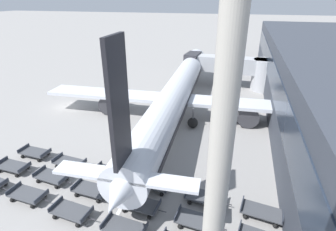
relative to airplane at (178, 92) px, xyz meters
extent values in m
plane|color=gray|center=(-17.46, -1.74, -3.40)|extent=(500.00, 500.00, 0.00)
cube|color=#232D3D|center=(12.49, -1.74, 2.52)|extent=(0.12, 94.68, 3.44)
cylinder|color=#B2B5BA|center=(12.54, 15.15, -0.60)|extent=(4.65, 4.65, 5.60)
cube|color=#B2B5BA|center=(5.78, 15.54, 0.82)|extent=(13.70, 3.86, 2.76)
cube|color=#2D2D33|center=(-0.98, 15.92, 0.82)|extent=(2.66, 4.78, 3.31)
cube|color=#38383D|center=(5.78, 15.54, -1.98)|extent=(1.75, 2.88, 2.83)
cylinder|color=silver|center=(-0.04, 0.68, 0.24)|extent=(6.36, 43.76, 3.69)
sphere|color=silver|center=(-1.38, 22.45, 0.24)|extent=(3.50, 3.50, 3.50)
cone|color=silver|center=(1.30, -21.08, 0.24)|extent=(3.77, 4.63, 3.50)
cube|color=black|center=(1.26, -20.39, 6.26)|extent=(0.45, 2.78, 8.34)
cube|color=silver|center=(1.25, -20.35, 0.79)|extent=(10.61, 2.11, 0.24)
cube|color=silver|center=(0.07, -1.06, -0.59)|extent=(37.79, 5.98, 0.44)
cylinder|color=#333338|center=(9.77, -0.06, -1.98)|extent=(2.97, 3.94, 2.74)
cylinder|color=#333338|center=(-9.69, -1.26, -1.98)|extent=(2.97, 3.94, 2.74)
cube|color=black|center=(-0.04, 0.68, -0.40)|extent=(6.17, 39.41, 0.66)
cylinder|color=#56565B|center=(-0.87, 14.18, -1.70)|extent=(0.24, 0.24, 2.03)
sphere|color=black|center=(-0.87, 14.18, -2.71)|extent=(1.37, 1.37, 1.37)
cylinder|color=#56565B|center=(2.96, -3.50, -1.70)|extent=(0.24, 0.24, 2.03)
sphere|color=black|center=(2.96, -3.50, -2.71)|extent=(1.37, 1.37, 1.37)
cylinder|color=#56565B|center=(-2.51, -3.84, -1.70)|extent=(0.24, 0.24, 2.03)
sphere|color=black|center=(-2.51, -3.84, -2.71)|extent=(1.37, 1.37, 1.37)
cube|color=#2D333D|center=(-10.86, -20.37, -2.64)|extent=(0.28, 1.61, 0.32)
cube|color=#333338|center=(-10.48, -20.42, -2.97)|extent=(0.70, 0.15, 0.06)
sphere|color=black|center=(-11.20, -19.63, -3.22)|extent=(0.36, 0.36, 0.36)
cube|color=#424449|center=(-7.86, -20.52, -2.85)|extent=(3.20, 1.81, 0.10)
cube|color=#2D333D|center=(-6.35, -20.62, -2.64)|extent=(0.18, 1.62, 0.32)
cube|color=#2D333D|center=(-9.37, -20.43, -2.64)|extent=(0.18, 1.62, 0.32)
cube|color=#333338|center=(-5.96, -20.65, -2.97)|extent=(0.70, 0.10, 0.06)
sphere|color=black|center=(-6.82, -21.28, -3.22)|extent=(0.36, 0.36, 0.36)
sphere|color=black|center=(-6.73, -19.91, -3.22)|extent=(0.36, 0.36, 0.36)
sphere|color=black|center=(-8.99, -21.14, -3.22)|extent=(0.36, 0.36, 0.36)
sphere|color=black|center=(-8.90, -19.77, -3.22)|extent=(0.36, 0.36, 0.36)
cube|color=#424449|center=(-3.19, -21.16, -2.85)|extent=(3.25, 1.90, 0.10)
cube|color=#2D333D|center=(-1.68, -21.31, -2.64)|extent=(0.23, 1.61, 0.32)
cube|color=#2D333D|center=(-4.70, -21.02, -2.64)|extent=(0.23, 1.61, 0.32)
cube|color=#333338|center=(-1.30, -21.34, -2.97)|extent=(0.70, 0.13, 0.06)
sphere|color=black|center=(-2.17, -21.95, -3.22)|extent=(0.36, 0.36, 0.36)
sphere|color=black|center=(-2.04, -20.58, -3.22)|extent=(0.36, 0.36, 0.36)
sphere|color=black|center=(-4.34, -21.74, -3.22)|extent=(0.36, 0.36, 0.36)
sphere|color=black|center=(-4.21, -20.38, -3.22)|extent=(0.36, 0.36, 0.36)
cube|color=#424449|center=(1.45, -21.52, -2.85)|extent=(3.24, 1.89, 0.10)
cube|color=#2D333D|center=(-0.05, -21.38, -2.64)|extent=(0.23, 1.61, 0.32)
sphere|color=black|center=(2.60, -20.93, -3.22)|extent=(0.36, 0.36, 0.36)
sphere|color=black|center=(0.43, -20.74, -3.22)|extent=(0.36, 0.36, 0.36)
cube|color=#424449|center=(-12.25, -17.59, -2.85)|extent=(3.18, 1.77, 0.10)
cube|color=#2D333D|center=(-10.74, -17.66, -2.64)|extent=(0.16, 1.62, 0.32)
cube|color=#2D333D|center=(-13.76, -17.51, -2.64)|extent=(0.16, 1.62, 0.32)
cube|color=#333338|center=(-10.35, -17.68, -2.97)|extent=(0.70, 0.09, 0.06)
sphere|color=black|center=(-11.20, -18.33, -3.22)|extent=(0.36, 0.36, 0.36)
sphere|color=black|center=(-11.13, -16.96, -3.22)|extent=(0.36, 0.36, 0.36)
sphere|color=black|center=(-13.30, -16.85, -3.22)|extent=(0.36, 0.36, 0.36)
cube|color=#424449|center=(-7.49, -17.91, -2.85)|extent=(3.25, 1.92, 0.10)
cube|color=#2D333D|center=(-5.99, -18.06, -2.64)|extent=(0.24, 1.61, 0.32)
cube|color=#2D333D|center=(-9.00, -17.76, -2.64)|extent=(0.24, 1.61, 0.32)
cube|color=#333338|center=(-5.60, -18.10, -2.97)|extent=(0.70, 0.13, 0.06)
sphere|color=black|center=(-6.48, -18.70, -3.22)|extent=(0.36, 0.36, 0.36)
sphere|color=black|center=(-6.34, -17.34, -3.22)|extent=(0.36, 0.36, 0.36)
sphere|color=black|center=(-8.64, -18.48, -3.22)|extent=(0.36, 0.36, 0.36)
sphere|color=black|center=(-8.50, -17.12, -3.22)|extent=(0.36, 0.36, 0.36)
cube|color=#424449|center=(-3.02, -18.51, -2.85)|extent=(3.20, 1.81, 0.10)
cube|color=#2D333D|center=(-1.51, -18.61, -2.64)|extent=(0.18, 1.62, 0.32)
cube|color=#2D333D|center=(-4.53, -18.42, -2.64)|extent=(0.18, 1.62, 0.32)
cube|color=#333338|center=(-1.13, -18.64, -2.97)|extent=(0.70, 0.10, 0.06)
sphere|color=black|center=(-1.98, -19.27, -3.22)|extent=(0.36, 0.36, 0.36)
sphere|color=black|center=(-1.90, -17.90, -3.22)|extent=(0.36, 0.36, 0.36)
sphere|color=black|center=(-4.15, -19.13, -3.22)|extent=(0.36, 0.36, 0.36)
sphere|color=black|center=(-4.07, -17.76, -3.22)|extent=(0.36, 0.36, 0.36)
cube|color=#424449|center=(1.68, -19.02, -2.85)|extent=(3.21, 1.81, 0.10)
cube|color=#2D333D|center=(3.19, -19.12, -2.64)|extent=(0.19, 1.62, 0.32)
cube|color=#2D333D|center=(0.17, -18.92, -2.64)|extent=(0.19, 1.62, 0.32)
cube|color=#333338|center=(3.58, -19.15, -2.97)|extent=(0.70, 0.11, 0.06)
sphere|color=black|center=(2.72, -19.78, -3.22)|extent=(0.36, 0.36, 0.36)
sphere|color=black|center=(2.81, -18.41, -3.22)|extent=(0.36, 0.36, 0.36)
sphere|color=black|center=(0.55, -19.64, -3.22)|extent=(0.36, 0.36, 0.36)
sphere|color=black|center=(0.64, -18.27, -3.22)|extent=(0.36, 0.36, 0.36)
cube|color=#424449|center=(6.36, -19.41, -2.85)|extent=(3.24, 1.88, 0.10)
cube|color=#2D333D|center=(7.87, -19.54, -2.64)|extent=(0.22, 1.61, 0.32)
cube|color=#2D333D|center=(4.85, -19.27, -2.64)|extent=(0.22, 1.61, 0.32)
cube|color=#333338|center=(8.26, -19.57, -2.97)|extent=(0.70, 0.12, 0.06)
sphere|color=black|center=(7.51, -18.82, -3.22)|extent=(0.36, 0.36, 0.36)
sphere|color=black|center=(5.22, -19.99, -3.22)|extent=(0.36, 0.36, 0.36)
sphere|color=black|center=(5.34, -18.63, -3.22)|extent=(0.36, 0.36, 0.36)
cube|color=#2D333D|center=(9.41, -19.61, -2.64)|extent=(0.33, 1.61, 0.32)
sphere|color=black|center=(9.94, -19.00, -3.22)|extent=(0.36, 0.36, 0.36)
cube|color=#424449|center=(-12.00, -14.90, -2.85)|extent=(3.19, 1.77, 0.10)
cube|color=#2D333D|center=(-10.49, -14.97, -2.64)|extent=(0.16, 1.62, 0.32)
cube|color=#2D333D|center=(-13.52, -14.82, -2.64)|extent=(0.16, 1.62, 0.32)
cube|color=#333338|center=(-10.10, -14.99, -2.97)|extent=(0.70, 0.10, 0.06)
sphere|color=black|center=(-10.95, -15.64, -3.22)|extent=(0.36, 0.36, 0.36)
sphere|color=black|center=(-10.88, -14.27, -3.22)|extent=(0.36, 0.36, 0.36)
sphere|color=black|center=(-13.13, -15.53, -3.22)|extent=(0.36, 0.36, 0.36)
sphere|color=black|center=(-13.05, -14.15, -3.22)|extent=(0.36, 0.36, 0.36)
cube|color=#424449|center=(-7.31, -15.48, -2.85)|extent=(3.24, 1.88, 0.10)
cube|color=#2D333D|center=(-5.80, -15.61, -2.64)|extent=(0.22, 1.61, 0.32)
cube|color=#2D333D|center=(-8.82, -15.35, -2.64)|extent=(0.22, 1.61, 0.32)
cube|color=#333338|center=(-5.41, -15.65, -2.97)|extent=(0.70, 0.12, 0.06)
sphere|color=black|center=(-6.29, -16.26, -3.22)|extent=(0.36, 0.36, 0.36)
sphere|color=black|center=(-6.17, -14.89, -3.22)|extent=(0.36, 0.36, 0.36)
sphere|color=black|center=(-8.45, -16.07, -3.22)|extent=(0.36, 0.36, 0.36)
sphere|color=black|center=(-8.33, -14.70, -3.22)|extent=(0.36, 0.36, 0.36)
cube|color=#424449|center=(-2.58, -15.81, -2.85)|extent=(3.25, 1.91, 0.10)
cube|color=#2D333D|center=(-1.07, -15.96, -2.64)|extent=(0.24, 1.61, 0.32)
cube|color=#2D333D|center=(-4.08, -15.66, -2.64)|extent=(0.24, 1.61, 0.32)
cube|color=#333338|center=(-0.68, -16.00, -2.97)|extent=(0.70, 0.13, 0.06)
sphere|color=black|center=(-1.56, -16.60, -3.22)|extent=(0.36, 0.36, 0.36)
sphere|color=black|center=(-1.43, -15.23, -3.22)|extent=(0.36, 0.36, 0.36)
sphere|color=black|center=(-3.73, -16.38, -3.22)|extent=(0.36, 0.36, 0.36)
sphere|color=black|center=(-3.59, -15.02, -3.22)|extent=(0.36, 0.36, 0.36)
cube|color=#424449|center=(1.85, -16.30, -2.85)|extent=(3.21, 1.82, 0.10)
cube|color=#2D333D|center=(3.36, -16.40, -2.64)|extent=(0.19, 1.62, 0.32)
cube|color=#2D333D|center=(0.34, -16.20, -2.64)|extent=(0.19, 1.62, 0.32)
cube|color=#333338|center=(3.75, -16.43, -2.97)|extent=(0.70, 0.11, 0.06)
sphere|color=black|center=(2.89, -17.06, -3.22)|extent=(0.36, 0.36, 0.36)
sphere|color=black|center=(2.98, -15.69, -3.22)|extent=(0.36, 0.36, 0.36)
sphere|color=black|center=(0.72, -16.91, -3.22)|extent=(0.36, 0.36, 0.36)
sphere|color=black|center=(0.81, -15.54, -3.22)|extent=(0.36, 0.36, 0.36)
cube|color=#424449|center=(6.55, -16.78, -2.85)|extent=(3.24, 1.89, 0.10)
cube|color=#2D333D|center=(8.06, -16.91, -2.64)|extent=(0.23, 1.61, 0.32)
cube|color=#2D333D|center=(5.04, -16.64, -2.64)|extent=(0.23, 1.61, 0.32)
cube|color=#333338|center=(8.45, -16.95, -2.97)|extent=(0.70, 0.12, 0.06)
sphere|color=black|center=(7.57, -17.56, -3.22)|extent=(0.36, 0.36, 0.36)
sphere|color=black|center=(7.70, -16.19, -3.22)|extent=(0.36, 0.36, 0.36)
sphere|color=black|center=(5.41, -17.36, -3.22)|extent=(0.36, 0.36, 0.36)
sphere|color=black|center=(5.53, -15.99, -3.22)|extent=(0.36, 0.36, 0.36)
cube|color=#424449|center=(11.05, -17.16, -2.85)|extent=(3.30, 2.03, 0.10)
cube|color=#2D333D|center=(12.55, -17.37, -2.64)|extent=(0.30, 1.61, 0.32)
cube|color=#2D333D|center=(9.55, -16.95, -2.64)|extent=(0.30, 1.61, 0.32)
cube|color=#333338|center=(12.93, -17.42, -2.97)|extent=(0.70, 0.16, 0.06)
sphere|color=black|center=(12.03, -17.99, -3.22)|extent=(0.36, 0.36, 0.36)
sphere|color=black|center=(12.22, -16.63, -3.22)|extent=(0.36, 0.36, 0.36)
sphere|color=black|center=(9.88, -17.68, -3.22)|extent=(0.36, 0.36, 0.36)
sphere|color=black|center=(10.07, -16.33, -3.22)|extent=(0.36, 0.36, 0.36)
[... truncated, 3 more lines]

